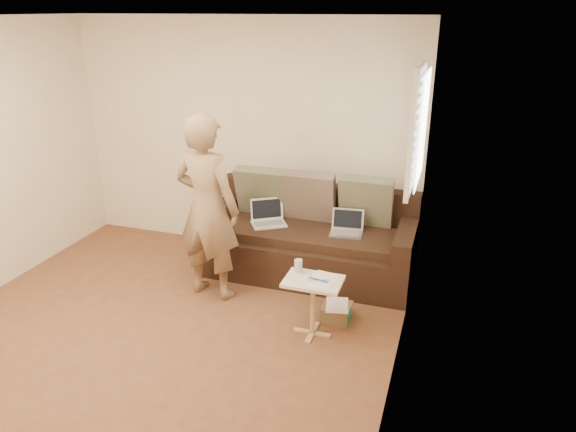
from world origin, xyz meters
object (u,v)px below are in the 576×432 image
object	(u,v)px
striped_box	(337,312)
side_table	(313,307)
sofa	(308,236)
laptop_silver	(346,235)
person	(207,208)
drinking_glass	(298,266)
laptop_white	(269,225)

from	to	relation	value
striped_box	side_table	bearing A→B (deg)	-118.82
sofa	laptop_silver	distance (m)	0.43
person	drinking_glass	world-z (taller)	person
sofa	laptop_white	distance (m)	0.43
sofa	person	distance (m)	1.17
person	sofa	bearing A→B (deg)	-129.59
person	drinking_glass	size ratio (longest dim) A/B	15.14
person	side_table	xyz separation A→B (m)	(1.14, -0.38, -0.64)
person	drinking_glass	bearing A→B (deg)	171.22
sofa	striped_box	xyz separation A→B (m)	(0.51, -0.82, -0.35)
sofa	laptop_silver	xyz separation A→B (m)	(0.41, -0.06, 0.10)
drinking_glass	striped_box	world-z (taller)	drinking_glass
laptop_silver	sofa	bearing A→B (deg)	165.99
laptop_white	side_table	world-z (taller)	laptop_white
laptop_silver	striped_box	distance (m)	0.89
laptop_white	person	distance (m)	0.86
laptop_silver	side_table	distance (m)	1.08
person	side_table	size ratio (longest dim) A/B	3.40
sofa	striped_box	distance (m)	1.03
sofa	side_table	distance (m)	1.17
side_table	drinking_glass	xyz separation A→B (m)	(-0.16, 0.09, 0.33)
side_table	striped_box	size ratio (longest dim) A/B	2.10
laptop_silver	person	size ratio (longest dim) A/B	0.18
sofa	striped_box	world-z (taller)	sofa
sofa	laptop_white	size ratio (longest dim) A/B	6.23
laptop_silver	drinking_glass	xyz separation A→B (m)	(-0.21, -0.96, 0.07)
drinking_glass	striped_box	bearing A→B (deg)	31.57
laptop_silver	person	distance (m)	1.42
person	laptop_white	bearing A→B (deg)	-110.85
laptop_white	side_table	xyz separation A→B (m)	(0.78, -1.05, -0.25)
laptop_silver	side_table	bearing A→B (deg)	-98.92
side_table	laptop_silver	bearing A→B (deg)	87.30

